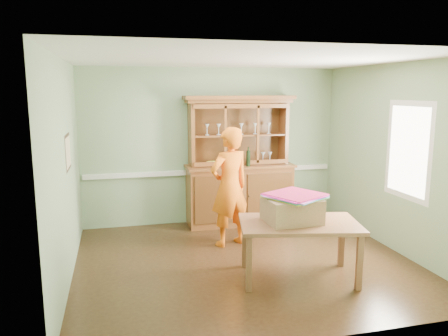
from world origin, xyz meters
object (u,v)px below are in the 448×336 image
object	(u,v)px
china_hutch	(239,179)
person	(229,187)
cardboard_box	(292,210)
dining_table	(299,229)

from	to	relation	value
china_hutch	person	xyz separation A→B (m)	(-0.45, -1.04, 0.11)
person	china_hutch	bearing A→B (deg)	-132.90
cardboard_box	dining_table	bearing A→B (deg)	-21.54
china_hutch	cardboard_box	xyz separation A→B (m)	(-0.01, -2.37, 0.09)
cardboard_box	person	xyz separation A→B (m)	(-0.44, 1.33, 0.02)
china_hutch	cardboard_box	size ratio (longest dim) A/B	3.46
dining_table	cardboard_box	xyz separation A→B (m)	(-0.09, 0.03, 0.23)
dining_table	china_hutch	bearing A→B (deg)	104.40
dining_table	cardboard_box	bearing A→B (deg)	171.02
cardboard_box	person	world-z (taller)	person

